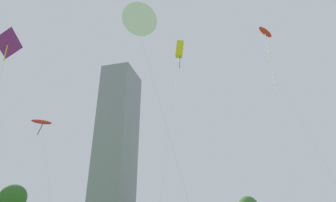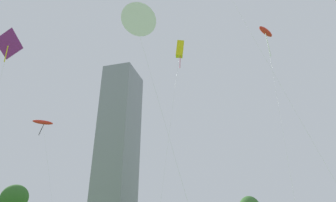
# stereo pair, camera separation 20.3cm
# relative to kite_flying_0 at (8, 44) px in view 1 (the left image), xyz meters

# --- Properties ---
(kite_flying_0) EXTENTS (3.33, 3.95, 20.93)m
(kite_flying_0) POSITION_rel_kite_flying_0_xyz_m (0.00, 0.00, 0.00)
(kite_flying_0) COLOR silver
(kite_flying_0) RESTS_ON ground
(kite_flying_1) EXTENTS (6.78, 5.18, 18.89)m
(kite_flying_1) POSITION_rel_kite_flying_0_xyz_m (15.22, -6.28, -2.97)
(kite_flying_1) COLOR silver
(kite_flying_1) RESTS_ON ground
(kite_flying_2) EXTENTS (7.67, 1.46, 19.21)m
(kite_flying_2) POSITION_rel_kite_flying_0_xyz_m (-5.18, 20.22, -1.51)
(kite_flying_2) COLOR silver
(kite_flying_2) RESTS_ON ground
(kite_flying_3) EXTENTS (3.50, 1.45, 25.32)m
(kite_flying_3) POSITION_rel_kite_flying_0_xyz_m (18.96, 7.05, 3.86)
(kite_flying_3) COLOR silver
(kite_flying_3) RESTS_ON ground
(kite_flying_5) EXTENTS (3.25, 5.64, 25.93)m
(kite_flying_5) POSITION_rel_kite_flying_0_xyz_m (30.17, 5.06, 4.83)
(kite_flying_5) COLOR silver
(kite_flying_5) RESTS_ON ground
(park_tree_1) EXTENTS (4.39, 4.39, 8.60)m
(park_tree_1) POSITION_rel_kite_flying_0_xyz_m (-8.95, 23.11, -13.83)
(park_tree_1) COLOR brown
(park_tree_1) RESTS_ON ground
(distant_highrise_0) EXTENTS (20.93, 24.99, 86.41)m
(distant_highrise_0) POSITION_rel_kite_flying_0_xyz_m (-13.66, 117.92, 23.01)
(distant_highrise_0) COLOR gray
(distant_highrise_0) RESTS_ON ground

